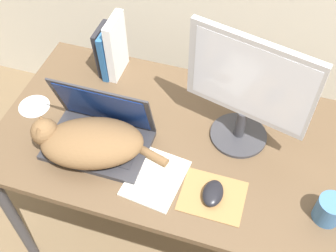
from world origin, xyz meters
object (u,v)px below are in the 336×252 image
object	(u,v)px
external_monitor	(248,90)
cd_disc	(34,106)
computer_mouse	(213,193)
book_row	(111,49)
mug	(330,210)
laptop	(100,133)
cat	(89,142)
notepad	(154,178)

from	to	relation	value
external_monitor	cd_disc	world-z (taller)	external_monitor
external_monitor	computer_mouse	size ratio (longest dim) A/B	4.35
book_row	mug	xyz separation A→B (m)	(0.89, -0.43, -0.07)
laptop	external_monitor	xyz separation A→B (m)	(0.47, 0.17, 0.19)
cd_disc	external_monitor	bearing A→B (deg)	6.68
cat	external_monitor	xyz separation A→B (m)	(0.48, 0.23, 0.17)
cat	notepad	world-z (taller)	cat
computer_mouse	cd_disc	xyz separation A→B (m)	(-0.75, 0.18, -0.02)
notepad	mug	xyz separation A→B (m)	(0.56, 0.03, 0.04)
cat	cd_disc	xyz separation A→B (m)	(-0.30, 0.14, -0.06)
external_monitor	cd_disc	bearing A→B (deg)	-173.32
cat	computer_mouse	size ratio (longest dim) A/B	4.69
mug	computer_mouse	bearing A→B (deg)	-174.53
cat	book_row	size ratio (longest dim) A/B	1.83
computer_mouse	notepad	distance (m)	0.20
notepad	computer_mouse	bearing A→B (deg)	-2.52
cd_disc	laptop	bearing A→B (deg)	-14.40
mug	cd_disc	xyz separation A→B (m)	(-1.11, 0.15, -0.04)
notepad	mug	size ratio (longest dim) A/B	1.88
cat	mug	distance (m)	0.81
cd_disc	mug	bearing A→B (deg)	-7.54
book_row	mug	size ratio (longest dim) A/B	2.06
laptop	mug	bearing A→B (deg)	-4.74
computer_mouse	cd_disc	distance (m)	0.77
laptop	computer_mouse	size ratio (longest dim) A/B	3.56
external_monitor	book_row	size ratio (longest dim) A/B	1.70
external_monitor	computer_mouse	distance (m)	0.35
book_row	notepad	bearing A→B (deg)	-54.07
book_row	cd_disc	size ratio (longest dim) A/B	2.16
book_row	laptop	bearing A→B (deg)	-75.07
computer_mouse	laptop	bearing A→B (deg)	167.04
cat	cd_disc	size ratio (longest dim) A/B	3.95
mug	external_monitor	bearing A→B (deg)	144.02
laptop	cat	size ratio (longest dim) A/B	0.76
laptop	book_row	world-z (taller)	book_row
cd_disc	cat	bearing A→B (deg)	-24.67
computer_mouse	cd_disc	bearing A→B (deg)	166.44
book_row	cd_disc	xyz separation A→B (m)	(-0.22, -0.28, -0.11)
laptop	cd_disc	xyz separation A→B (m)	(-0.31, 0.08, -0.05)
cat	external_monitor	size ratio (longest dim) A/B	1.08
book_row	mug	distance (m)	0.99
cat	computer_mouse	bearing A→B (deg)	-5.41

